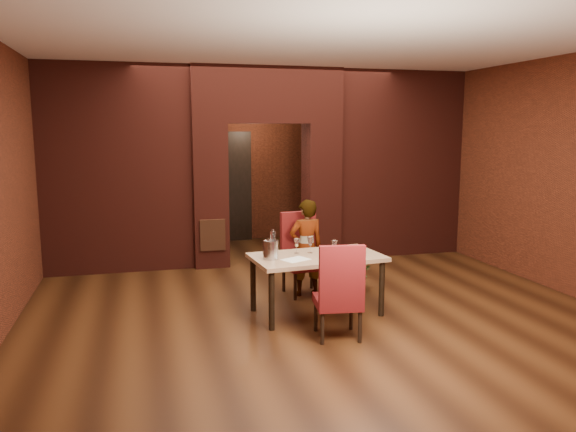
% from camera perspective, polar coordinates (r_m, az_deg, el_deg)
% --- Properties ---
extents(floor, '(8.00, 8.00, 0.00)m').
position_cam_1_polar(floor, '(7.66, 1.22, -7.98)').
color(floor, '#422410').
rests_on(floor, ground).
extents(ceiling, '(7.00, 8.00, 0.04)m').
position_cam_1_polar(ceiling, '(7.39, 1.31, 16.48)').
color(ceiling, silver).
rests_on(ceiling, ground).
extents(wall_back, '(7.00, 0.04, 3.20)m').
position_cam_1_polar(wall_back, '(11.24, -4.44, 5.70)').
color(wall_back, maroon).
rests_on(wall_back, ground).
extents(wall_front, '(7.00, 0.04, 3.20)m').
position_cam_1_polar(wall_front, '(3.71, 18.69, -1.28)').
color(wall_front, maroon).
rests_on(wall_front, ground).
extents(wall_left, '(0.04, 8.00, 3.20)m').
position_cam_1_polar(wall_left, '(7.22, -26.55, 2.99)').
color(wall_left, maroon).
rests_on(wall_left, ground).
extents(wall_right, '(0.04, 8.00, 3.20)m').
position_cam_1_polar(wall_right, '(8.98, 23.31, 4.19)').
color(wall_right, maroon).
rests_on(wall_right, ground).
extents(pillar_left, '(0.55, 0.55, 2.30)m').
position_cam_1_polar(pillar_left, '(9.17, -7.97, 2.09)').
color(pillar_left, maroon).
rests_on(pillar_left, ground).
extents(pillar_right, '(0.55, 0.55, 2.30)m').
position_cam_1_polar(pillar_right, '(9.58, 3.39, 2.45)').
color(pillar_right, maroon).
rests_on(pillar_right, ground).
extents(lintel, '(2.45, 0.55, 0.90)m').
position_cam_1_polar(lintel, '(9.28, -2.23, 12.14)').
color(lintel, maroon).
rests_on(lintel, ground).
extents(wing_wall_left, '(2.28, 0.35, 3.20)m').
position_cam_1_polar(wing_wall_left, '(9.07, -16.95, 4.57)').
color(wing_wall_left, maroon).
rests_on(wing_wall_left, ground).
extents(wing_wall_right, '(2.28, 0.35, 3.20)m').
position_cam_1_polar(wing_wall_right, '(10.07, 11.10, 5.19)').
color(wing_wall_right, maroon).
rests_on(wing_wall_right, ground).
extents(vent_panel, '(0.40, 0.03, 0.50)m').
position_cam_1_polar(vent_panel, '(8.97, -7.66, -1.94)').
color(vent_panel, brown).
rests_on(vent_panel, ground).
extents(rear_door, '(0.90, 0.08, 2.10)m').
position_cam_1_polar(rear_door, '(11.16, -6.37, 2.81)').
color(rear_door, black).
rests_on(rear_door, ground).
extents(rear_door_frame, '(1.02, 0.04, 2.22)m').
position_cam_1_polar(rear_door_frame, '(11.12, -6.34, 2.79)').
color(rear_door_frame, black).
rests_on(rear_door_frame, ground).
extents(dining_table, '(1.61, 1.01, 0.72)m').
position_cam_1_polar(dining_table, '(6.83, 2.92, -6.96)').
color(dining_table, tan).
rests_on(dining_table, ground).
extents(chair_far, '(0.55, 0.55, 1.10)m').
position_cam_1_polar(chair_far, '(7.56, 1.62, -3.90)').
color(chair_far, maroon).
rests_on(chair_far, ground).
extents(chair_near, '(0.54, 0.54, 1.05)m').
position_cam_1_polar(chair_near, '(6.05, 5.07, -7.47)').
color(chair_near, maroon).
rests_on(chair_near, ground).
extents(person_seated, '(0.50, 0.35, 1.30)m').
position_cam_1_polar(person_seated, '(7.50, 1.86, -3.23)').
color(person_seated, beige).
rests_on(person_seated, ground).
extents(wine_glass_a, '(0.08, 0.08, 0.18)m').
position_cam_1_polar(wine_glass_a, '(6.81, 0.88, -3.07)').
color(wine_glass_a, white).
rests_on(wine_glass_a, dining_table).
extents(wine_glass_b, '(0.08, 0.08, 0.20)m').
position_cam_1_polar(wine_glass_b, '(6.83, 2.28, -2.95)').
color(wine_glass_b, white).
rests_on(wine_glass_b, dining_table).
extents(wine_glass_c, '(0.08, 0.08, 0.19)m').
position_cam_1_polar(wine_glass_c, '(6.71, 4.73, -3.27)').
color(wine_glass_c, white).
rests_on(wine_glass_c, dining_table).
extents(tasting_sheet, '(0.36, 0.33, 0.00)m').
position_cam_1_polar(tasting_sheet, '(6.51, 0.79, -4.44)').
color(tasting_sheet, white).
rests_on(tasting_sheet, dining_table).
extents(wine_bucket, '(0.18, 0.18, 0.22)m').
position_cam_1_polar(wine_bucket, '(6.52, -1.79, -3.46)').
color(wine_bucket, '#AAAAB0').
rests_on(wine_bucket, dining_table).
extents(water_bottle, '(0.07, 0.07, 0.30)m').
position_cam_1_polar(water_bottle, '(6.75, -1.55, -2.66)').
color(water_bottle, white).
rests_on(water_bottle, dining_table).
extents(potted_plant, '(0.54, 0.52, 0.46)m').
position_cam_1_polar(potted_plant, '(7.93, 7.06, -5.74)').
color(potted_plant, '#2A5C26').
rests_on(potted_plant, ground).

